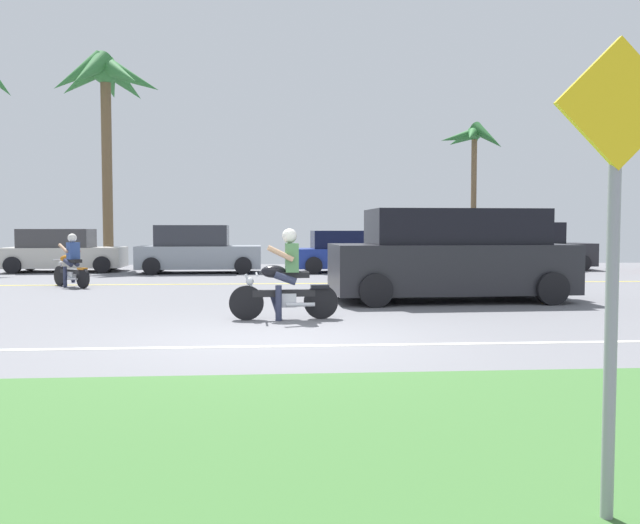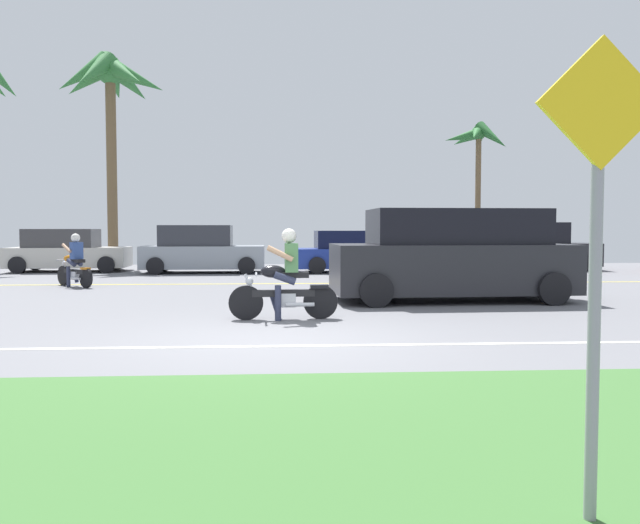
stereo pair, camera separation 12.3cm
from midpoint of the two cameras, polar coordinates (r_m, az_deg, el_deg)
The scene contains 14 objects.
ground at distance 11.37m, azimuth -3.44°, elevation -4.51°, with size 56.00×30.00×0.04m, color slate.
grass_median at distance 4.41m, azimuth -3.24°, elevation -16.00°, with size 56.00×3.80×0.06m, color #3D6B33.
lane_line_near at distance 7.97m, azimuth -3.39°, elevation -7.58°, with size 50.40×0.12×0.01m, color silver.
lane_line_far at distance 16.92m, azimuth -3.48°, elevation -1.96°, with size 50.40×0.12×0.01m, color yellow.
motorcyclist at distance 10.22m, azimuth -2.89°, elevation -1.73°, with size 1.77×0.58×1.48m.
suv_nearby at distance 13.18m, azimuth 12.16°, elevation 0.52°, with size 5.04×2.29×1.87m.
parked_car_0 at distance 23.35m, azimuth -21.71°, elevation 0.88°, with size 4.00×2.06×1.46m.
parked_car_1 at distance 21.47m, azimuth -10.48°, elevation 1.02°, with size 4.07×1.93×1.59m.
parked_car_2 at distance 21.51m, azimuth 3.74°, elevation 0.86°, with size 4.56×1.97×1.41m.
parked_car_3 at distance 24.05m, azimuth 18.91°, elevation 1.22°, with size 4.19×2.25×1.70m.
palm_tree_0 at distance 24.49m, azimuth 14.21°, elevation 10.37°, with size 2.57×2.53×5.41m.
palm_tree_2 at distance 25.86m, azimuth -18.25°, elevation 14.81°, with size 4.18×4.17×8.08m.
motorcyclist_distant at distance 17.13m, azimuth -21.09°, elevation -0.19°, with size 1.22×1.17×1.35m.
street_sign at distance 3.29m, azimuth 24.71°, elevation 2.36°, with size 0.62×0.06×2.36m.
Camera 2 is at (0.04, -8.28, 1.47)m, focal length 35.46 mm.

